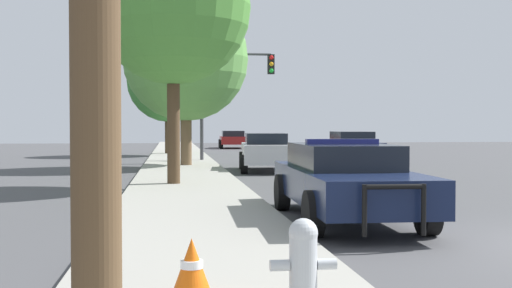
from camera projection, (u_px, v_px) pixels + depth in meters
sidewalk_left at (205, 254)px, 8.02m from camera, size 3.00×110.00×0.13m
police_car at (345, 179)px, 11.24m from camera, size 2.11×5.29×1.43m
fire_hydrant at (303, 260)px, 5.42m from camera, size 0.57×0.25×0.75m
traffic_light at (231, 83)px, 29.17m from camera, size 3.41×0.35×4.97m
car_background_distant at (233, 139)px, 47.89m from camera, size 2.18×4.31×1.31m
car_background_oncoming at (353, 146)px, 29.19m from camera, size 2.12×4.39×1.41m
car_background_midblock at (265, 151)px, 23.57m from camera, size 2.15×4.39×1.40m
tree_sidewalk_near at (173, 7)px, 16.99m from camera, size 4.15×4.15×6.78m
tree_sidewalk_mid at (186, 59)px, 25.18m from camera, size 4.93×4.93×6.66m
tree_sidewalk_far at (168, 81)px, 35.86m from camera, size 4.62×4.62×6.38m
traffic_cone at (192, 267)px, 5.78m from camera, size 0.37×0.37×0.52m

